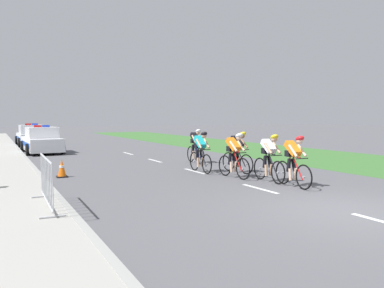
% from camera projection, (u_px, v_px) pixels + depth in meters
% --- Properties ---
extents(ground_plane, '(160.00, 160.00, 0.00)m').
position_uv_depth(ground_plane, '(343.00, 211.00, 8.41)').
color(ground_plane, '#56565B').
extents(kerb_edge, '(0.16, 60.00, 0.13)m').
position_uv_depth(kerb_edge, '(26.00, 159.00, 18.28)').
color(kerb_edge, '#9E9E99').
rests_on(kerb_edge, ground).
extents(grass_verge, '(7.00, 60.00, 0.01)m').
position_uv_depth(grass_verge, '(256.00, 149.00, 24.59)').
color(grass_verge, '#3D7033').
rests_on(grass_verge, ground).
extents(lane_markings_centre, '(0.14, 17.60, 0.01)m').
position_uv_depth(lane_markings_centre, '(195.00, 171.00, 14.54)').
color(lane_markings_centre, white).
rests_on(lane_markings_centre, ground).
extents(cyclist_lead, '(0.45, 1.72, 1.56)m').
position_uv_depth(cyclist_lead, '(294.00, 160.00, 11.26)').
color(cyclist_lead, black).
rests_on(cyclist_lead, ground).
extents(cyclist_second, '(0.44, 1.72, 1.56)m').
position_uv_depth(cyclist_second, '(269.00, 157.00, 12.14)').
color(cyclist_second, black).
rests_on(cyclist_second, ground).
extents(cyclist_third, '(0.43, 1.72, 1.56)m').
position_uv_depth(cyclist_third, '(234.00, 155.00, 12.94)').
color(cyclist_third, black).
rests_on(cyclist_third, ground).
extents(cyclist_fourth, '(0.45, 1.72, 1.56)m').
position_uv_depth(cyclist_fourth, '(238.00, 152.00, 14.15)').
color(cyclist_fourth, black).
rests_on(cyclist_fourth, ground).
extents(cyclist_fifth, '(0.42, 1.72, 1.56)m').
position_uv_depth(cyclist_fifth, '(201.00, 151.00, 14.22)').
color(cyclist_fifth, black).
rests_on(cyclist_fifth, ground).
extents(cyclist_sixth, '(0.43, 1.72, 1.56)m').
position_uv_depth(cyclist_sixth, '(196.00, 146.00, 17.04)').
color(cyclist_sixth, black).
rests_on(cyclist_sixth, ground).
extents(police_car_nearest, '(2.12, 4.46, 1.59)m').
position_uv_depth(police_car_nearest, '(42.00, 141.00, 21.96)').
color(police_car_nearest, white).
rests_on(police_car_nearest, ground).
extents(police_car_second, '(2.04, 4.42, 1.59)m').
position_uv_depth(police_car_second, '(32.00, 136.00, 27.46)').
color(police_car_second, silver).
rests_on(police_car_second, ground).
extents(crowd_barrier_front, '(0.55, 2.32, 1.07)m').
position_uv_depth(crowd_barrier_front, '(46.00, 182.00, 8.32)').
color(crowd_barrier_front, '#B7BABF').
rests_on(crowd_barrier_front, sidewalk_slab).
extents(traffic_cone_near, '(0.36, 0.36, 0.64)m').
position_uv_depth(traffic_cone_near, '(62.00, 168.00, 13.09)').
color(traffic_cone_near, black).
rests_on(traffic_cone_near, ground).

